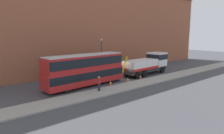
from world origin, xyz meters
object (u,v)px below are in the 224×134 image
object	(u,v)px
pedestrian_onlooker	(99,84)
double_decker_bus	(85,69)
traffic_cone_near_bus	(111,83)
traffic_cone_near_truck	(141,77)
traffic_cone_midway	(128,80)
street_lamp	(101,53)
recovery_tow_truck	(147,64)

from	to	relation	value
pedestrian_onlooker	double_decker_bus	bearing A→B (deg)	58.61
traffic_cone_near_bus	traffic_cone_near_truck	bearing A→B (deg)	-1.44
traffic_cone_midway	traffic_cone_near_truck	size ratio (longest dim) A/B	1.00
pedestrian_onlooker	traffic_cone_midway	xyz separation A→B (m)	(5.71, 1.19, -0.64)
double_decker_bus	traffic_cone_near_truck	world-z (taller)	double_decker_bus
double_decker_bus	traffic_cone_near_bus	xyz separation A→B (m)	(2.62, -1.85, -1.89)
double_decker_bus	pedestrian_onlooker	size ratio (longest dim) A/B	6.53
traffic_cone_midway	street_lamp	distance (m)	7.81
double_decker_bus	traffic_cone_midway	distance (m)	6.15
double_decker_bus	traffic_cone_near_truck	xyz separation A→B (m)	(8.16, -1.99, -1.89)
pedestrian_onlooker	traffic_cone_midway	bearing A→B (deg)	-15.22
pedestrian_onlooker	traffic_cone_near_truck	distance (m)	8.54
recovery_tow_truck	traffic_cone_midway	bearing A→B (deg)	-165.67
street_lamp	double_decker_bus	bearing A→B (deg)	-141.18
double_decker_bus	street_lamp	xyz separation A→B (m)	(6.22, 5.01, 1.24)
pedestrian_onlooker	traffic_cone_near_bus	distance (m)	3.28
recovery_tow_truck	traffic_cone_near_bus	bearing A→B (deg)	-172.55
double_decker_bus	traffic_cone_midway	xyz separation A→B (m)	(5.46, -2.11, -1.89)
traffic_cone_near_bus	traffic_cone_near_truck	xyz separation A→B (m)	(5.54, -0.14, 0.00)
traffic_cone_near_truck	street_lamp	xyz separation A→B (m)	(-1.94, 7.00, 3.13)
double_decker_bus	traffic_cone_midway	size ratio (longest dim) A/B	15.50
recovery_tow_truck	traffic_cone_near_bus	size ratio (longest dim) A/B	14.19
double_decker_bus	traffic_cone_near_bus	size ratio (longest dim) A/B	15.50
double_decker_bus	traffic_cone_midway	bearing A→B (deg)	-25.14
double_decker_bus	pedestrian_onlooker	distance (m)	3.54
recovery_tow_truck	pedestrian_onlooker	xyz separation A→B (m)	(-12.20, -3.34, -0.77)
recovery_tow_truck	double_decker_bus	world-z (taller)	double_decker_bus
recovery_tow_truck	double_decker_bus	xyz separation A→B (m)	(-11.95, -0.03, 0.47)
traffic_cone_near_truck	traffic_cone_midway	bearing A→B (deg)	-177.38
recovery_tow_truck	double_decker_bus	size ratio (longest dim) A/B	0.92
traffic_cone_near_truck	street_lamp	world-z (taller)	street_lamp
street_lamp	pedestrian_onlooker	bearing A→B (deg)	-127.91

